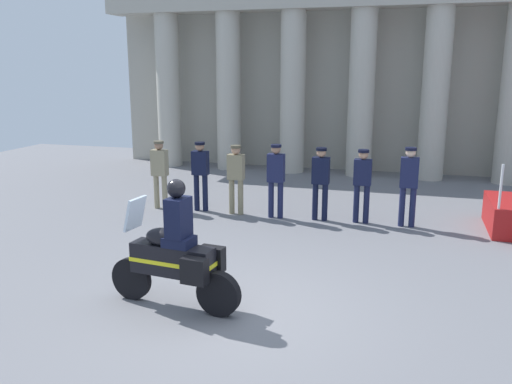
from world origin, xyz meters
TOP-DOWN VIEW (x-y plane):
  - ground_plane at (0.00, 0.00)m, footprint 28.00×28.00m
  - colonnade_backdrop at (0.64, 11.12)m, footprint 17.10×1.66m
  - officer_in_row_0 at (-3.60, 4.99)m, footprint 0.38×0.24m
  - officer_in_row_1 at (-2.57, 5.07)m, footprint 0.38×0.24m
  - officer_in_row_2 at (-1.66, 5.02)m, footprint 0.38×0.24m
  - officer_in_row_3 at (-0.68, 4.96)m, footprint 0.38×0.24m
  - officer_in_row_4 at (0.33, 5.05)m, footprint 0.38×0.24m
  - officer_in_row_5 at (1.25, 5.09)m, footprint 0.38×0.24m
  - officer_in_row_6 at (2.23, 5.07)m, footprint 0.38×0.24m
  - motorcycle_with_rider at (-0.86, -0.08)m, footprint 2.09×0.74m

SIDE VIEW (x-z plane):
  - ground_plane at x=0.00m, z-range 0.00..0.00m
  - motorcycle_with_rider at x=-0.86m, z-range -0.16..1.74m
  - officer_in_row_2 at x=-1.66m, z-range 0.15..1.79m
  - officer_in_row_5 at x=1.25m, z-range 0.15..1.80m
  - officer_in_row_4 at x=0.33m, z-range 0.15..1.81m
  - officer_in_row_0 at x=-3.60m, z-range 0.15..1.82m
  - officer_in_row_1 at x=-2.57m, z-range 0.15..1.83m
  - officer_in_row_3 at x=-0.68m, z-range 0.15..1.85m
  - officer_in_row_6 at x=2.23m, z-range 0.16..1.90m
  - colonnade_backdrop at x=0.64m, z-range 0.01..6.63m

